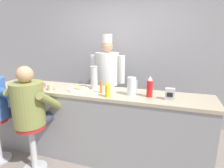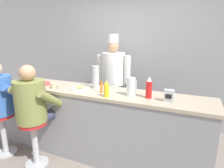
{
  "view_description": "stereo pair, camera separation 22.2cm",
  "coord_description": "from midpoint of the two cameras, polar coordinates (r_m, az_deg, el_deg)",
  "views": [
    {
      "loc": [
        1.04,
        -1.96,
        1.69
      ],
      "look_at": [
        0.29,
        0.26,
        1.11
      ],
      "focal_mm": 30.0,
      "sensor_mm": 36.0,
      "label": 1
    },
    {
      "loc": [
        1.24,
        -1.88,
        1.69
      ],
      "look_at": [
        0.29,
        0.26,
        1.11
      ],
      "focal_mm": 30.0,
      "sensor_mm": 36.0,
      "label": 2
    }
  ],
  "objects": [
    {
      "name": "breakfast_plate",
      "position": [
        2.63,
        -7.35,
        -1.3
      ],
      "size": [
        0.28,
        0.28,
        0.05
      ],
      "color": "white",
      "rests_on": "diner_counter"
    },
    {
      "name": "diner_counter",
      "position": [
        2.76,
        -3.08,
        -11.82
      ],
      "size": [
        3.12,
        0.58,
        0.99
      ],
      "color": "gray",
      "rests_on": "ground_plane"
    },
    {
      "name": "hot_sauce_bottle_orange",
      "position": [
        2.43,
        -0.67,
        -0.91
      ],
      "size": [
        0.03,
        0.03,
        0.16
      ],
      "color": "orange",
      "rests_on": "diner_counter"
    },
    {
      "name": "ground_plane",
      "position": [
        2.8,
        -5.88,
        -23.41
      ],
      "size": [
        20.0,
        20.0,
        0.0
      ],
      "primitive_type": "plane",
      "color": "slate"
    },
    {
      "name": "wall_back",
      "position": [
        3.9,
        6.94,
        8.73
      ],
      "size": [
        10.0,
        0.06,
        2.7
      ],
      "color": "#99999E",
      "rests_on": "ground_plane"
    },
    {
      "name": "diner_seated_blue",
      "position": [
        3.04,
        -29.09,
        -3.82
      ],
      "size": [
        0.59,
        0.58,
        1.39
      ],
      "color": "#B2B5BA",
      "rests_on": "ground_plane"
    },
    {
      "name": "mustard_bottle_yellow",
      "position": [
        2.25,
        1.1,
        -1.63
      ],
      "size": [
        0.06,
        0.06,
        0.21
      ],
      "color": "yellow",
      "rests_on": "diner_counter"
    },
    {
      "name": "ketchup_bottle_red",
      "position": [
        2.27,
        13.96,
        -1.23
      ],
      "size": [
        0.07,
        0.07,
        0.26
      ],
      "color": "red",
      "rests_on": "diner_counter"
    },
    {
      "name": "diner_seated_olive",
      "position": [
        2.59,
        -20.76,
        -5.95
      ],
      "size": [
        0.58,
        0.57,
        1.38
      ],
      "color": "#B2B5BA",
      "rests_on": "ground_plane"
    },
    {
      "name": "cereal_bowl",
      "position": [
        2.98,
        -17.73,
        0.12
      ],
      "size": [
        0.14,
        0.14,
        0.05
      ],
      "color": "#B24C47",
      "rests_on": "diner_counter"
    },
    {
      "name": "coffee_mug_tan",
      "position": [
        2.75,
        -15.12,
        -0.51
      ],
      "size": [
        0.12,
        0.08,
        0.08
      ],
      "color": "beige",
      "rests_on": "diner_counter"
    },
    {
      "name": "napkin_dispenser_chrome",
      "position": [
        2.22,
        19.74,
        -3.4
      ],
      "size": [
        0.11,
        0.07,
        0.14
      ],
      "color": "silver",
      "rests_on": "diner_counter"
    },
    {
      "name": "water_pitcher_clear",
      "position": [
        2.32,
        8.55,
        -0.86
      ],
      "size": [
        0.13,
        0.11,
        0.23
      ],
      "color": "silver",
      "rests_on": "diner_counter"
    },
    {
      "name": "cup_stack_steel",
      "position": [
        2.63,
        -2.6,
        2.06
      ],
      "size": [
        0.1,
        0.1,
        0.32
      ],
      "color": "#B7BABF",
      "rests_on": "diner_counter"
    },
    {
      "name": "cook_in_whites_near",
      "position": [
        3.62,
        2.13,
        2.33
      ],
      "size": [
        0.69,
        0.44,
        1.76
      ],
      "color": "#232328",
      "rests_on": "ground_plane"
    }
  ]
}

